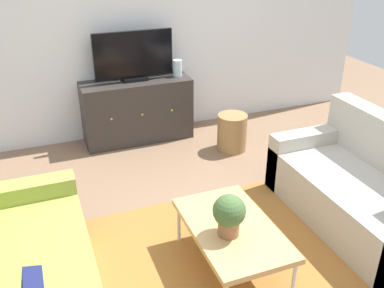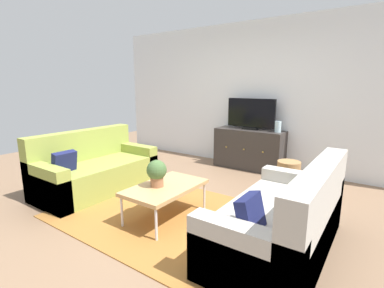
{
  "view_description": "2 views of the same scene",
  "coord_description": "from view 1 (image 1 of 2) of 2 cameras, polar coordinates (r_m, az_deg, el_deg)",
  "views": [
    {
      "loc": [
        -1.11,
        -2.44,
        2.31
      ],
      "look_at": [
        0.0,
        0.42,
        0.78
      ],
      "focal_mm": 40.29,
      "sensor_mm": 36.0,
      "label": 1
    },
    {
      "loc": [
        2.1,
        -2.56,
        1.54
      ],
      "look_at": [
        0.0,
        0.42,
        0.78
      ],
      "focal_mm": 26.35,
      "sensor_mm": 36.0,
      "label": 2
    }
  ],
  "objects": [
    {
      "name": "area_rug",
      "position": [
        3.43,
        3.61,
        -15.77
      ],
      "size": [
        2.5,
        1.9,
        0.01
      ],
      "primitive_type": "cube",
      "color": "#9E662D",
      "rests_on": "ground_plane"
    },
    {
      "name": "wall_back",
      "position": [
        5.2,
        -8.85,
        15.55
      ],
      "size": [
        6.4,
        0.12,
        2.7
      ],
      "primitive_type": "cube",
      "color": "white",
      "rests_on": "ground_plane"
    },
    {
      "name": "potted_plant",
      "position": [
        2.99,
        5.03,
        -9.15
      ],
      "size": [
        0.23,
        0.23,
        0.31
      ],
      "color": "#936042",
      "rests_on": "coffee_table"
    },
    {
      "name": "flat_screen_tv",
      "position": [
        5.03,
        -7.75,
        11.42
      ],
      "size": [
        0.91,
        0.16,
        0.57
      ],
      "color": "black",
      "rests_on": "tv_console"
    },
    {
      "name": "tv_console",
      "position": [
        5.21,
        -7.26,
        4.43
      ],
      "size": [
        1.28,
        0.47,
        0.74
      ],
      "color": "#332D2B",
      "rests_on": "ground_plane"
    },
    {
      "name": "wicker_basket",
      "position": [
        4.99,
        5.32,
        1.55
      ],
      "size": [
        0.34,
        0.34,
        0.43
      ],
      "primitive_type": "cylinder",
      "color": "#9E7547",
      "rests_on": "ground_plane"
    },
    {
      "name": "couch_left_side",
      "position": [
        3.11,
        -22.73,
        -16.72
      ],
      "size": [
        0.87,
        1.71,
        0.88
      ],
      "color": "olive",
      "rests_on": "ground_plane"
    },
    {
      "name": "ground_plane",
      "position": [
        3.54,
        2.57,
        -14.33
      ],
      "size": [
        10.0,
        10.0,
        0.0
      ],
      "primitive_type": "plane",
      "color": "#84664C"
    },
    {
      "name": "coffee_table",
      "position": [
        3.18,
        5.32,
        -11.21
      ],
      "size": [
        0.59,
        0.97,
        0.4
      ],
      "color": "tan",
      "rests_on": "ground_plane"
    },
    {
      "name": "glass_vase",
      "position": [
        5.2,
        -1.93,
        10.02
      ],
      "size": [
        0.11,
        0.11,
        0.19
      ],
      "primitive_type": "cylinder",
      "color": "silver",
      "rests_on": "tv_console"
    },
    {
      "name": "couch_right_side",
      "position": [
        4.01,
        22.63,
        -6.13
      ],
      "size": [
        0.87,
        1.71,
        0.88
      ],
      "color": "#B2ADA3",
      "rests_on": "ground_plane"
    }
  ]
}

